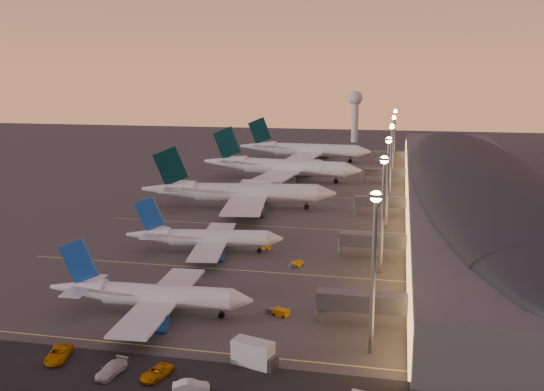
{
  "coord_description": "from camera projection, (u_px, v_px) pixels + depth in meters",
  "views": [
    {
      "loc": [
        39.31,
        -129.36,
        42.87
      ],
      "look_at": [
        2.0,
        45.0,
        7.0
      ],
      "focal_mm": 40.0,
      "sensor_mm": 36.0,
      "label": 1
    }
  ],
  "objects": [
    {
      "name": "lane_markings",
      "position": [
        262.0,
        222.0,
        178.88
      ],
      "size": [
        90.0,
        180.36,
        0.0
      ],
      "color": "#D8C659",
      "rests_on": "ground"
    },
    {
      "name": "service_lane",
      "position": [
        111.0,
        378.0,
        86.85
      ],
      "size": [
        260.0,
        16.0,
        0.01
      ],
      "color": "black",
      "rests_on": "ground"
    },
    {
      "name": "catering_truck_a",
      "position": [
        255.0,
        354.0,
        90.36
      ],
      "size": [
        7.28,
        4.37,
        3.84
      ],
      "rotation": [
        0.0,
        0.0,
        -0.28
      ],
      "color": "silver",
      "rests_on": "ground"
    },
    {
      "name": "airliner_narrow_south",
      "position": [
        150.0,
        295.0,
        109.54
      ],
      "size": [
        38.33,
        34.25,
        13.7
      ],
      "rotation": [
        0.0,
        0.0,
        0.06
      ],
      "color": "silver",
      "rests_on": "ground"
    },
    {
      "name": "airliner_narrow_north",
      "position": [
        205.0,
        238.0,
        147.72
      ],
      "size": [
        38.66,
        34.86,
        13.81
      ],
      "rotation": [
        0.0,
        0.0,
        0.15
      ],
      "color": "silver",
      "rests_on": "ground"
    },
    {
      "name": "service_van_c",
      "position": [
        111.0,
        369.0,
        87.71
      ],
      "size": [
        3.27,
        6.17,
        1.7
      ],
      "primitive_type": "imported",
      "rotation": [
        0.0,
        0.0,
        -0.16
      ],
      "color": "silver",
      "rests_on": "ground"
    },
    {
      "name": "airliner_wide_near",
      "position": [
        239.0,
        193.0,
        195.56
      ],
      "size": [
        63.31,
        58.24,
        20.27
      ],
      "rotation": [
        0.0,
        0.0,
        0.14
      ],
      "color": "silver",
      "rests_on": "ground"
    },
    {
      "name": "baggage_tug_b",
      "position": [
        330.0,
        305.0,
        112.61
      ],
      "size": [
        4.31,
        3.9,
        1.26
      ],
      "rotation": [
        0.0,
        0.0,
        0.67
      ],
      "color": "#C87703",
      "rests_on": "ground"
    },
    {
      "name": "airliner_wide_mid",
      "position": [
        280.0,
        167.0,
        247.47
      ],
      "size": [
        67.5,
        61.91,
        21.59
      ],
      "rotation": [
        0.0,
        0.0,
        -0.12
      ],
      "color": "silver",
      "rests_on": "ground"
    },
    {
      "name": "terminal_building",
      "position": [
        471.0,
        181.0,
        195.59
      ],
      "size": [
        56.35,
        255.0,
        17.46
      ],
      "color": "#4B4B50",
      "rests_on": "ground"
    },
    {
      "name": "service_van_e",
      "position": [
        191.0,
        386.0,
        82.91
      ],
      "size": [
        5.4,
        3.23,
        1.68
      ],
      "primitive_type": "imported",
      "rotation": [
        0.0,
        0.0,
        1.88
      ],
      "color": "silver",
      "rests_on": "ground"
    },
    {
      "name": "service_van_d",
      "position": [
        157.0,
        373.0,
        86.91
      ],
      "size": [
        4.16,
        6.06,
        1.54
      ],
      "primitive_type": "imported",
      "rotation": [
        0.0,
        0.0,
        -0.32
      ],
      "color": "#C87703",
      "rests_on": "ground"
    },
    {
      "name": "baggage_tug_d",
      "position": [
        296.0,
        264.0,
        137.21
      ],
      "size": [
        3.42,
        3.82,
        1.11
      ],
      "rotation": [
        0.0,
        0.0,
        0.91
      ],
      "color": "#C87703",
      "rests_on": "ground"
    },
    {
      "name": "service_van_b",
      "position": [
        59.0,
        354.0,
        92.54
      ],
      "size": [
        4.48,
        6.96,
        1.78
      ],
      "primitive_type": "imported",
      "rotation": [
        0.0,
        0.0,
        0.25
      ],
      "color": "#C87703",
      "rests_on": "ground"
    },
    {
      "name": "light_masts",
      "position": [
        390.0,
        155.0,
        192.0
      ],
      "size": [
        2.2,
        217.2,
        25.9
      ],
      "color": "slate",
      "rests_on": "ground"
    },
    {
      "name": "baggage_tug_c",
      "position": [
        264.0,
        247.0,
        151.1
      ],
      "size": [
        4.25,
        2.68,
        1.18
      ],
      "rotation": [
        0.0,
        0.0,
        -0.3
      ],
      "color": "#C87703",
      "rests_on": "ground"
    },
    {
      "name": "radar_tower",
      "position": [
        355.0,
        108.0,
        383.42
      ],
      "size": [
        9.0,
        9.0,
        32.5
      ],
      "color": "silver",
      "rests_on": "ground"
    },
    {
      "name": "ground",
      "position": [
        223.0,
        262.0,
        140.54
      ],
      "size": [
        700.0,
        700.0,
        0.0
      ],
      "primitive_type": "plane",
      "color": "#3F3D3A"
    },
    {
      "name": "baggage_tug_a",
      "position": [
        279.0,
        312.0,
        109.57
      ],
      "size": [
        4.46,
        3.16,
        1.24
      ],
      "rotation": [
        0.0,
        0.0,
        -0.41
      ],
      "color": "#C87703",
      "rests_on": "ground"
    },
    {
      "name": "airliner_wide_far",
      "position": [
        304.0,
        150.0,
        303.16
      ],
      "size": [
        67.01,
        61.13,
        21.44
      ],
      "rotation": [
        0.0,
        0.0,
        -0.06
      ],
      "color": "silver",
      "rests_on": "ground"
    }
  ]
}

